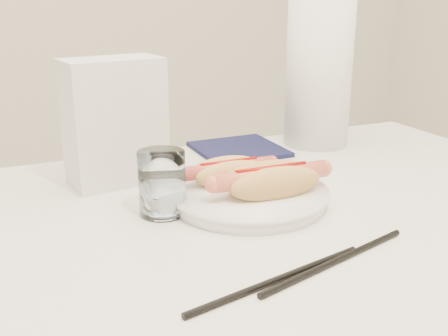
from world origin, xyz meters
name	(u,v)px	position (x,y,z in m)	size (l,w,h in m)	color
table	(251,257)	(0.00, 0.00, 0.69)	(1.20, 0.80, 0.75)	white
plate	(248,197)	(0.02, 0.06, 0.76)	(0.24, 0.24, 0.02)	white
hotdog_left	(229,172)	(0.01, 0.10, 0.79)	(0.15, 0.06, 0.04)	#EDB35F
hotdog_right	(271,181)	(0.05, 0.03, 0.79)	(0.18, 0.07, 0.05)	#DFA757
water_glass	(162,183)	(-0.11, 0.07, 0.80)	(0.07, 0.07, 0.10)	white
chopstick_near	(278,279)	(-0.05, -0.17, 0.75)	(0.01, 0.01, 0.25)	black
chopstick_far	(336,261)	(0.03, -0.16, 0.75)	(0.01, 0.01, 0.25)	black
napkin_box	(115,122)	(-0.14, 0.24, 0.85)	(0.16, 0.09, 0.21)	silver
navy_napkin	(239,149)	(0.13, 0.32, 0.75)	(0.17, 0.17, 0.01)	#13153B
paper_towel_roll	(319,72)	(0.31, 0.31, 0.90)	(0.14, 0.14, 0.30)	white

